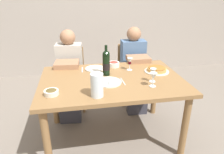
% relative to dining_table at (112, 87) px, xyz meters
% --- Properties ---
extents(ground_plane, '(8.00, 8.00, 0.00)m').
position_rel_dining_table_xyz_m(ground_plane, '(0.00, 0.00, -0.67)').
color(ground_plane, slate).
extents(back_wall, '(8.00, 0.10, 2.80)m').
position_rel_dining_table_xyz_m(back_wall, '(0.00, 2.20, 0.73)').
color(back_wall, '#A3998E').
rests_on(back_wall, ground).
extents(dining_table, '(1.50, 1.00, 0.76)m').
position_rel_dining_table_xyz_m(dining_table, '(0.00, 0.00, 0.00)').
color(dining_table, olive).
rests_on(dining_table, ground).
extents(wine_bottle, '(0.08, 0.08, 0.34)m').
position_rel_dining_table_xyz_m(wine_bottle, '(-0.04, 0.12, 0.23)').
color(wine_bottle, black).
rests_on(wine_bottle, dining_table).
extents(water_pitcher, '(0.17, 0.11, 0.21)m').
position_rel_dining_table_xyz_m(water_pitcher, '(-0.19, -0.36, 0.19)').
color(water_pitcher, silver).
rests_on(water_pitcher, dining_table).
extents(baked_tart, '(0.28, 0.28, 0.06)m').
position_rel_dining_table_xyz_m(baked_tart, '(0.54, 0.11, 0.12)').
color(baked_tart, silver).
rests_on(baked_tart, dining_table).
extents(salad_bowl, '(0.14, 0.14, 0.07)m').
position_rel_dining_table_xyz_m(salad_bowl, '(0.09, 0.36, 0.13)').
color(salad_bowl, white).
rests_on(salad_bowl, dining_table).
extents(olive_bowl, '(0.13, 0.13, 0.05)m').
position_rel_dining_table_xyz_m(olive_bowl, '(-0.60, -0.26, 0.12)').
color(olive_bowl, silver).
rests_on(olive_bowl, dining_table).
extents(wine_glass_left_diner, '(0.06, 0.06, 0.15)m').
position_rel_dining_table_xyz_m(wine_glass_left_diner, '(0.25, 0.22, 0.19)').
color(wine_glass_left_diner, silver).
rests_on(wine_glass_left_diner, dining_table).
extents(wine_glass_right_diner, '(0.07, 0.07, 0.14)m').
position_rel_dining_table_xyz_m(wine_glass_right_diner, '(0.36, -0.25, 0.20)').
color(wine_glass_right_diner, silver).
rests_on(wine_glass_right_diner, dining_table).
extents(wine_glass_centre, '(0.06, 0.06, 0.14)m').
position_rel_dining_table_xyz_m(wine_glass_centre, '(0.40, -0.14, 0.19)').
color(wine_glass_centre, silver).
rests_on(wine_glass_centre, dining_table).
extents(dinner_plate_left_setting, '(0.27, 0.27, 0.01)m').
position_rel_dining_table_xyz_m(dinner_plate_left_setting, '(-0.05, -0.09, 0.10)').
color(dinner_plate_left_setting, silver).
rests_on(dinner_plate_left_setting, dining_table).
extents(dinner_plate_right_setting, '(0.23, 0.23, 0.01)m').
position_rel_dining_table_xyz_m(dinner_plate_right_setting, '(-0.15, 0.32, 0.10)').
color(dinner_plate_right_setting, silver).
rests_on(dinner_plate_right_setting, dining_table).
extents(fork_left_setting, '(0.03, 0.16, 0.00)m').
position_rel_dining_table_xyz_m(fork_left_setting, '(-0.20, -0.09, 0.09)').
color(fork_left_setting, silver).
rests_on(fork_left_setting, dining_table).
extents(knife_left_setting, '(0.02, 0.18, 0.00)m').
position_rel_dining_table_xyz_m(knife_left_setting, '(0.10, -0.09, 0.09)').
color(knife_left_setting, silver).
rests_on(knife_left_setting, dining_table).
extents(knife_right_setting, '(0.02, 0.18, 0.00)m').
position_rel_dining_table_xyz_m(knife_right_setting, '(0.00, 0.32, 0.09)').
color(knife_right_setting, silver).
rests_on(knife_right_setting, dining_table).
extents(spoon_right_setting, '(0.02, 0.16, 0.00)m').
position_rel_dining_table_xyz_m(spoon_right_setting, '(-0.30, 0.32, 0.09)').
color(spoon_right_setting, silver).
rests_on(spoon_right_setting, dining_table).
extents(chair_left, '(0.44, 0.44, 0.87)m').
position_rel_dining_table_xyz_m(chair_left, '(-0.44, 0.87, -0.17)').
color(chair_left, olive).
rests_on(chair_left, ground).
extents(diner_left, '(0.37, 0.53, 1.16)m').
position_rel_dining_table_xyz_m(diner_left, '(-0.46, 0.63, -0.05)').
color(diner_left, '#B7B2A8').
rests_on(diner_left, ground).
extents(chair_right, '(0.41, 0.41, 0.87)m').
position_rel_dining_table_xyz_m(chair_right, '(0.45, 0.91, -0.17)').
color(chair_right, olive).
rests_on(chair_right, ground).
extents(diner_right, '(0.34, 0.51, 1.16)m').
position_rel_dining_table_xyz_m(diner_right, '(0.45, 0.68, -0.05)').
color(diner_right, '#4C6B93').
rests_on(diner_right, ground).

